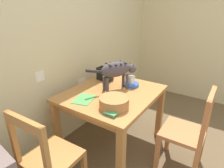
# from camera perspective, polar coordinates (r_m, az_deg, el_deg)

# --- Properties ---
(wall_rear) EXTENTS (4.95, 0.11, 2.50)m
(wall_rear) POSITION_cam_1_polar(r_m,az_deg,el_deg) (2.38, -15.60, 11.30)
(wall_rear) COLOR beige
(wall_rear) RESTS_ON ground_plane
(dining_table) EXTENTS (1.10, 0.96, 0.74)m
(dining_table) POSITION_cam_1_polar(r_m,az_deg,el_deg) (2.26, -0.00, -4.51)
(dining_table) COLOR #BB7B3E
(dining_table) RESTS_ON ground_plane
(cat) EXTENTS (0.58, 0.34, 0.34)m
(cat) POSITION_cam_1_polar(r_m,az_deg,el_deg) (2.21, 1.58, 4.18)
(cat) COLOR #494144
(cat) RESTS_ON dining_table
(saucer_bowl) EXTENTS (0.19, 0.19, 0.04)m
(saucer_bowl) POSITION_cam_1_polar(r_m,az_deg,el_deg) (2.39, 5.77, -0.16)
(saucer_bowl) COLOR blue
(saucer_bowl) RESTS_ON dining_table
(coffee_mug) EXTENTS (0.12, 0.08, 0.09)m
(coffee_mug) POSITION_cam_1_polar(r_m,az_deg,el_deg) (2.37, 5.87, 1.30)
(coffee_mug) COLOR white
(coffee_mug) RESTS_ON saucer_bowl
(magazine) EXTENTS (0.29, 0.25, 0.01)m
(magazine) POSITION_cam_1_polar(r_m,az_deg,el_deg) (2.07, -8.34, -4.50)
(magazine) COLOR #51A753
(magazine) RESTS_ON dining_table
(book_stack) EXTENTS (0.21, 0.13, 0.03)m
(book_stack) POSITION_cam_1_polar(r_m,az_deg,el_deg) (1.81, 0.69, -7.99)
(book_stack) COLOR #3D8DCE
(book_stack) RESTS_ON dining_table
(wicker_basket) EXTENTS (0.29, 0.29, 0.11)m
(wicker_basket) POSITION_cam_1_polar(r_m,az_deg,el_deg) (1.87, 0.63, -5.52)
(wicker_basket) COLOR #B3773F
(wicker_basket) RESTS_ON dining_table
(toaster) EXTENTS (0.12, 0.20, 0.18)m
(toaster) POSITION_cam_1_polar(r_m,az_deg,el_deg) (2.56, -2.11, 3.08)
(toaster) COLOR black
(toaster) RESTS_ON dining_table
(wooden_chair_near) EXTENTS (0.43, 0.43, 0.95)m
(wooden_chair_near) POSITION_cam_1_polar(r_m,az_deg,el_deg) (1.82, -18.45, -20.43)
(wooden_chair_near) COLOR #B57739
(wooden_chair_near) RESTS_ON ground_plane
(wooden_chair_far) EXTENTS (0.43, 0.43, 0.95)m
(wooden_chair_far) POSITION_cam_1_polar(r_m,az_deg,el_deg) (2.17, 21.54, -13.23)
(wooden_chair_far) COLOR #C17441
(wooden_chair_far) RESTS_ON ground_plane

